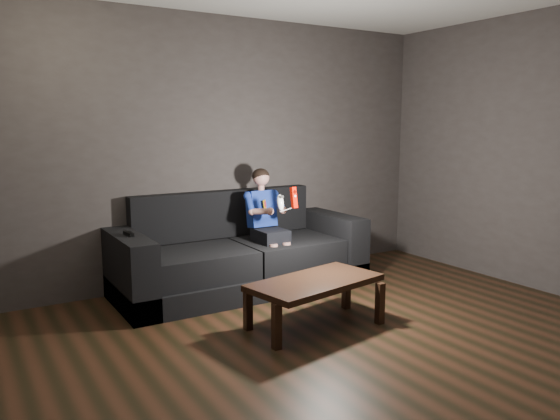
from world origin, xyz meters
TOP-DOWN VIEW (x-y plane):
  - floor at (0.00, 0.00)m, footprint 5.00×5.00m
  - back_wall at (0.00, 2.50)m, footprint 5.00×0.04m
  - sofa at (-0.01, 2.10)m, footprint 2.45×1.06m
  - child at (0.27, 2.02)m, footprint 0.41×0.50m
  - wii_remote_red at (0.35, 1.63)m, footprint 0.05×0.08m
  - nunchuk_white at (0.20, 1.63)m, footprint 0.07×0.10m
  - wii_remote_black at (-1.11, 2.01)m, footprint 0.05×0.17m
  - coffee_table at (0.04, 0.83)m, footprint 1.17×0.73m

SIDE VIEW (x-z plane):
  - floor at x=0.00m, z-range 0.00..0.00m
  - sofa at x=-0.01m, z-range -0.16..0.78m
  - coffee_table at x=0.04m, z-range 0.14..0.54m
  - wii_remote_black at x=-1.11m, z-range 0.67..0.70m
  - child at x=0.27m, z-range 0.23..1.24m
  - nunchuk_white at x=0.20m, z-range 0.82..0.99m
  - wii_remote_red at x=0.35m, z-range 0.84..1.04m
  - back_wall at x=0.00m, z-range 0.00..2.70m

